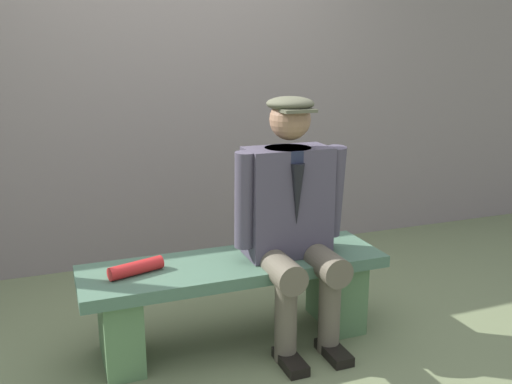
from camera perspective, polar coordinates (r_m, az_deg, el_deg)
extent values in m
plane|color=#5E6947|center=(3.04, -2.08, -14.95)|extent=(30.00, 30.00, 0.00)
cube|color=#41604B|center=(2.86, -2.16, -7.62)|extent=(1.55, 0.45, 0.06)
cube|color=#486A42|center=(3.17, 8.17, -9.89)|extent=(0.18, 0.39, 0.39)
cube|color=#486A42|center=(2.84, -13.77, -13.20)|extent=(0.18, 0.39, 0.39)
cube|color=#413B4A|center=(2.86, 3.21, -0.99)|extent=(0.43, 0.23, 0.56)
cylinder|color=#1E2338|center=(2.80, 3.28, 3.97)|extent=(0.24, 0.24, 0.06)
cone|color=black|center=(2.73, 4.24, -0.25)|extent=(0.07, 0.07, 0.31)
sphere|color=#8C664C|center=(2.76, 3.51, 7.44)|extent=(0.21, 0.21, 0.21)
ellipsoid|color=#4C4C3A|center=(2.75, 3.53, 9.03)|extent=(0.24, 0.24, 0.07)
cube|color=#4C4C3A|center=(2.67, 4.35, 8.30)|extent=(0.16, 0.09, 0.02)
cylinder|color=brown|center=(2.88, 6.40, -6.83)|extent=(0.15, 0.45, 0.15)
cylinder|color=brown|center=(2.86, 7.53, -11.93)|extent=(0.11, 0.11, 0.45)
cube|color=black|center=(2.91, 7.98, -15.95)|extent=(0.10, 0.24, 0.05)
cylinder|color=#413B4A|center=(2.92, 7.96, 0.04)|extent=(0.11, 0.16, 0.49)
cylinder|color=brown|center=(2.78, 2.01, -7.50)|extent=(0.15, 0.45, 0.15)
cylinder|color=brown|center=(2.76, 3.07, -12.79)|extent=(0.11, 0.11, 0.45)
cube|color=black|center=(2.81, 3.53, -16.94)|extent=(0.10, 0.24, 0.05)
cylinder|color=#413B4A|center=(2.72, -1.17, -0.87)|extent=(0.11, 0.12, 0.49)
cylinder|color=#B21E1E|center=(2.73, -12.19, -7.61)|extent=(0.28, 0.14, 0.06)
cube|color=slate|center=(4.05, -8.82, 7.89)|extent=(12.00, 0.24, 2.09)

